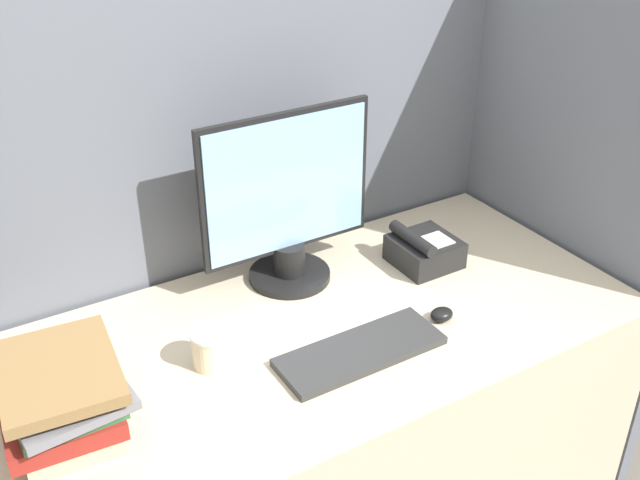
{
  "coord_description": "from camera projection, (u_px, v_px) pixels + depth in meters",
  "views": [
    {
      "loc": [
        -0.81,
        -0.93,
        1.87
      ],
      "look_at": [
        0.02,
        0.44,
        0.96
      ],
      "focal_mm": 42.0,
      "sensor_mm": 36.0,
      "label": 1
    }
  ],
  "objects": [
    {
      "name": "desk_telephone",
      "position": [
        424.0,
        250.0,
        2.16
      ],
      "size": [
        0.17,
        0.18,
        0.11
      ],
      "color": "black",
      "rests_on": "desk"
    },
    {
      "name": "cubicle_panel_right",
      "position": [
        558.0,
        209.0,
        2.28
      ],
      "size": [
        0.04,
        0.86,
        1.64
      ],
      "color": "slate",
      "rests_on": "ground_plane"
    },
    {
      "name": "desk",
      "position": [
        321.0,
        430.0,
        2.1
      ],
      "size": [
        1.65,
        0.8,
        0.73
      ],
      "color": "beige",
      "rests_on": "ground_plane"
    },
    {
      "name": "keyboard",
      "position": [
        360.0,
        351.0,
        1.81
      ],
      "size": [
        0.42,
        0.15,
        0.02
      ],
      "color": "#333333",
      "rests_on": "desk"
    },
    {
      "name": "mouse",
      "position": [
        442.0,
        314.0,
        1.93
      ],
      "size": [
        0.06,
        0.05,
        0.03
      ],
      "color": "black",
      "rests_on": "desk"
    },
    {
      "name": "book_stack",
      "position": [
        61.0,
        397.0,
        1.55
      ],
      "size": [
        0.27,
        0.31,
        0.17
      ],
      "color": "#C6B78C",
      "rests_on": "desk"
    },
    {
      "name": "coffee_cup",
      "position": [
        211.0,
        348.0,
        1.76
      ],
      "size": [
        0.09,
        0.09,
        0.09
      ],
      "color": "beige",
      "rests_on": "desk"
    },
    {
      "name": "cubicle_panel_rear",
      "position": [
        244.0,
        225.0,
        2.2
      ],
      "size": [
        2.05,
        0.04,
        1.64
      ],
      "color": "slate",
      "rests_on": "ground_plane"
    },
    {
      "name": "monitor",
      "position": [
        288.0,
        208.0,
        2.01
      ],
      "size": [
        0.5,
        0.23,
        0.49
      ],
      "color": "black",
      "rests_on": "desk"
    }
  ]
}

